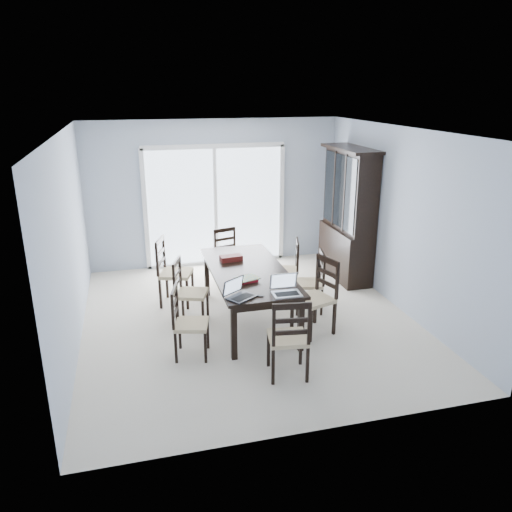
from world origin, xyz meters
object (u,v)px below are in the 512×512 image
object	(u,v)px
chair_end_far	(227,250)
chair_left_far	(169,264)
cell_phone	(259,296)
chair_right_mid	(315,275)
dining_table	(248,275)
laptop_silver	(287,290)
hot_tub	(183,228)
chair_right_near	(320,288)
laptop_dark	(242,294)
game_box	(231,258)
chair_left_mid	(185,285)
chair_right_far	(290,263)
chair_left_near	(184,315)
china_hutch	(348,216)
chair_end_near	(290,331)

from	to	relation	value
chair_end_far	chair_left_far	bearing A→B (deg)	17.55
cell_phone	chair_right_mid	bearing A→B (deg)	68.62
dining_table	chair_right_mid	bearing A→B (deg)	3.76
laptop_silver	hot_tub	size ratio (longest dim) A/B	0.18
dining_table	chair_right_near	size ratio (longest dim) A/B	1.89
chair_right_near	cell_phone	xyz separation A→B (m)	(-0.92, -0.37, 0.14)
chair_left_far	laptop_silver	world-z (taller)	chair_left_far
hot_tub	dining_table	bearing A→B (deg)	-81.77
laptop_dark	laptop_silver	size ratio (longest dim) A/B	1.16
chair_end_far	game_box	xyz separation A→B (m)	(-0.16, -1.07, 0.23)
chair_left_mid	chair_left_far	bearing A→B (deg)	-148.42
chair_right_far	chair_end_far	world-z (taller)	chair_right_far
chair_right_far	laptop_dark	distance (m)	1.89
laptop_silver	game_box	size ratio (longest dim) A/B	1.11
chair_left_far	chair_right_mid	size ratio (longest dim) A/B	1.14
chair_left_mid	chair_end_far	world-z (taller)	same
dining_table	chair_left_near	xyz separation A→B (m)	(-0.98, -0.77, -0.13)
china_hutch	laptop_silver	distance (m)	2.85
dining_table	chair_right_near	distance (m)	1.00
chair_end_near	laptop_silver	world-z (taller)	chair_end_near
chair_left_far	game_box	size ratio (longest dim) A/B	3.80
chair_right_mid	chair_end_far	xyz separation A→B (m)	(-0.99, 1.42, 0.01)
chair_left_near	chair_right_far	bearing A→B (deg)	141.39
chair_left_mid	laptop_dark	distance (m)	1.23
chair_left_near	chair_right_near	size ratio (longest dim) A/B	0.88
chair_right_mid	hot_tub	size ratio (longest dim) A/B	0.54
chair_left_mid	laptop_dark	size ratio (longest dim) A/B	2.63
chair_right_mid	china_hutch	bearing A→B (deg)	-28.14
laptop_dark	chair_left_far	bearing A→B (deg)	77.13
chair_end_far	chair_left_near	bearing A→B (deg)	51.67
chair_right_near	laptop_silver	bearing A→B (deg)	106.44
chair_left_near	chair_right_far	world-z (taller)	chair_right_far
chair_left_mid	game_box	distance (m)	0.79
cell_phone	dining_table	bearing A→B (deg)	110.97
laptop_dark	laptop_silver	distance (m)	0.55
chair_left_far	chair_end_far	size ratio (longest dim) A/B	1.12
chair_right_mid	laptop_silver	world-z (taller)	chair_right_mid
chair_right_far	game_box	bearing A→B (deg)	117.32
dining_table	game_box	size ratio (longest dim) A/B	7.08
china_hutch	laptop_dark	size ratio (longest dim) A/B	5.49
chair_right_near	laptop_dark	distance (m)	1.21
china_hutch	chair_left_far	size ratio (longest dim) A/B	1.86
chair_left_mid	chair_right_far	distance (m)	1.72
dining_table	cell_phone	xyz separation A→B (m)	(-0.09, -0.92, 0.08)
chair_end_near	laptop_silver	bearing A→B (deg)	83.60
game_box	hot_tub	distance (m)	3.06
game_box	hot_tub	bearing A→B (deg)	96.57
chair_right_far	dining_table	bearing A→B (deg)	143.17
chair_left_near	chair_right_near	distance (m)	1.83
game_box	chair_left_near	bearing A→B (deg)	-124.92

